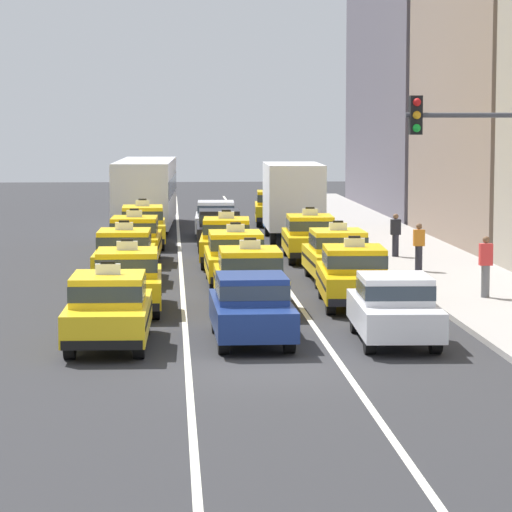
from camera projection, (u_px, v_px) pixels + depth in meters
name	position (u px, v px, depth m)	size (l,w,h in m)	color
ground_plane	(266.00, 369.00, 26.52)	(160.00, 160.00, 0.00)	#2B2B2D
lane_stripe_left_center	(180.00, 262.00, 46.26)	(0.14, 80.00, 0.01)	silver
lane_stripe_center_right	(269.00, 262.00, 46.47)	(0.14, 80.00, 0.01)	silver
sidewalk_curb	(452.00, 275.00, 41.87)	(4.00, 90.00, 0.15)	#9E9993
taxi_left_nearest	(109.00, 308.00, 28.99)	(1.90, 4.59, 1.96)	black
taxi_left_second	(128.00, 279.00, 34.36)	(1.85, 4.57, 1.96)	black
taxi_left_third	(125.00, 254.00, 40.59)	(1.91, 4.60, 1.96)	black
taxi_left_fourth	(135.00, 239.00, 45.96)	(1.93, 4.60, 1.96)	black
taxi_left_fifth	(143.00, 225.00, 51.71)	(1.88, 4.58, 1.96)	black
bus_left_sixth	(146.00, 190.00, 60.47)	(2.90, 11.28, 3.22)	black
sedan_center_nearest	(252.00, 306.00, 29.51)	(1.83, 4.33, 1.58)	black
taxi_center_second	(250.00, 277.00, 34.68)	(1.83, 4.56, 1.96)	black
taxi_center_third	(235.00, 257.00, 39.86)	(1.84, 4.57, 1.96)	black
taxi_center_fourth	(226.00, 240.00, 45.31)	(2.03, 4.64, 1.96)	black
sedan_center_fifth	(219.00, 228.00, 50.71)	(1.82, 4.33, 1.58)	black
sedan_center_sixth	(216.00, 218.00, 56.01)	(1.91, 4.36, 1.58)	black
sedan_right_nearest	(394.00, 307.00, 29.48)	(1.92, 4.36, 1.58)	black
taxi_right_second	(354.00, 275.00, 35.24)	(2.03, 4.64, 1.96)	black
taxi_right_third	(337.00, 255.00, 40.52)	(1.84, 4.57, 1.96)	black
taxi_right_fourth	(310.00, 237.00, 46.76)	(1.95, 4.61, 1.96)	black
box_truck_right_fifth	(292.00, 198.00, 54.92)	(2.40, 7.00, 3.27)	black
taxi_right_sixth	(274.00, 207.00, 62.66)	(2.05, 4.65, 1.96)	black
pedestrian_near_crosswalk	(396.00, 235.00, 46.74)	(0.36, 0.24, 1.56)	#23232D
pedestrian_mid_block	(486.00, 266.00, 35.99)	(0.36, 0.24, 1.72)	slate
pedestrian_by_storefront	(419.00, 247.00, 42.30)	(0.36, 0.24, 1.57)	#23232D
traffic_light_pole	(497.00, 185.00, 25.33)	(2.87, 0.33, 5.58)	#47474C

